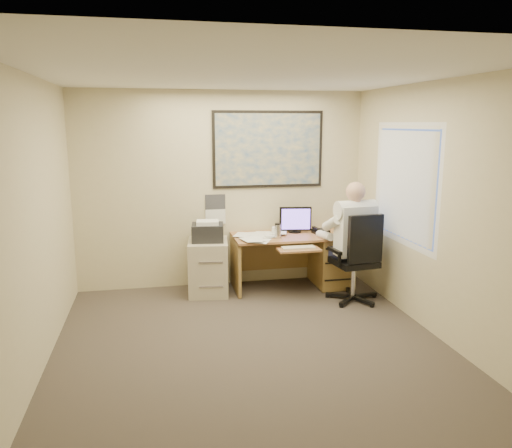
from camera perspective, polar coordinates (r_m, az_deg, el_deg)
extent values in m
cube|color=#3C352E|center=(5.19, -0.20, -14.36)|extent=(4.00, 4.50, 0.00)
cube|color=white|center=(4.69, -0.22, 16.85)|extent=(4.00, 4.50, 0.00)
cube|color=beige|center=(6.95, -3.89, 3.92)|extent=(4.00, 0.00, 2.70)
cube|color=beige|center=(2.67, 9.51, -8.67)|extent=(4.00, 0.00, 2.70)
cube|color=beige|center=(4.79, -24.37, -0.52)|extent=(0.00, 4.50, 2.70)
cube|color=beige|center=(5.51, 20.64, 1.21)|extent=(0.00, 4.50, 2.70)
cube|color=#A06E44|center=(6.88, 4.06, -1.37)|extent=(1.60, 0.75, 0.03)
cube|color=olive|center=(7.14, 8.47, -4.09)|extent=(0.45, 0.70, 0.70)
cube|color=olive|center=(6.81, -2.35, -4.75)|extent=(0.04, 0.70, 0.70)
cube|color=olive|center=(7.27, 3.29, -2.97)|extent=(1.55, 0.03, 0.55)
cylinder|color=black|center=(7.04, 4.46, -0.88)|extent=(0.18, 0.18, 0.02)
cube|color=black|center=(6.98, 4.53, 0.60)|extent=(0.45, 0.11, 0.34)
cube|color=#835DFF|center=(6.96, 4.58, 0.56)|extent=(0.39, 0.07, 0.29)
cube|color=#A06E44|center=(6.47, 4.87, -2.90)|extent=(0.55, 0.30, 0.02)
cube|color=beige|center=(6.46, 4.87, -2.70)|extent=(0.43, 0.14, 0.02)
cube|color=black|center=(7.01, 7.41, -0.85)|extent=(0.23, 0.21, 0.05)
cylinder|color=silver|center=(6.65, 2.49, -0.83)|extent=(0.09, 0.09, 0.19)
cylinder|color=white|center=(6.85, 2.19, -0.80)|extent=(0.09, 0.09, 0.11)
cube|color=white|center=(6.77, 0.39, -1.29)|extent=(0.60, 0.56, 0.03)
cube|color=#1E4C93|center=(7.00, 1.41, 8.51)|extent=(1.56, 0.03, 1.06)
cube|color=white|center=(6.97, -4.66, 1.68)|extent=(0.28, 0.01, 0.42)
cube|color=#B4AA91|center=(6.76, -5.47, -4.91)|extent=(0.59, 0.68, 0.72)
cube|color=black|center=(6.64, -5.55, -0.97)|extent=(0.45, 0.41, 0.23)
cube|color=white|center=(6.59, -5.55, 0.17)|extent=(0.31, 0.26, 0.05)
cylinder|color=silver|center=(6.60, 11.05, -6.29)|extent=(0.07, 0.07, 0.44)
cube|color=black|center=(6.53, 11.13, -4.28)|extent=(0.56, 0.56, 0.08)
cube|color=black|center=(6.21, 11.87, -1.71)|extent=(0.46, 0.12, 0.60)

